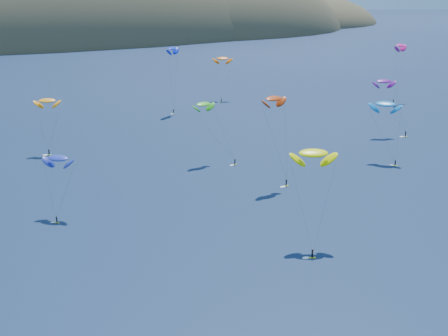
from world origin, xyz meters
TOP-DOWN VIEW (x-y plane):
  - island at (39.40, 562.36)m, footprint 730.00×300.00m
  - kitesurfer_1 at (-38.79, 146.80)m, footprint 8.91×7.98m
  - kitesurfer_2 at (-0.94, 51.62)m, footprint 11.10×13.16m
  - kitesurfer_3 at (1.95, 115.86)m, footprint 11.45×11.13m
  - kitesurfer_4 at (19.39, 187.47)m, footprint 8.84×9.13m
  - kitesurfer_5 at (52.84, 94.02)m, footprint 9.69×13.49m
  - kitesurfer_6 at (73.27, 120.00)m, footprint 10.27×11.44m
  - kitesurfer_8 at (118.92, 165.52)m, footprint 12.12×9.93m
  - kitesurfer_9 at (10.32, 88.25)m, footprint 8.69×7.47m
  - kitesurfer_10 at (-46.66, 90.21)m, footprint 8.28×10.74m
  - kitesurfer_11 at (49.74, 203.82)m, footprint 9.98×12.24m

SIDE VIEW (x-z plane):
  - island at x=39.40m, z-range -115.74..94.26m
  - kitesurfer_10 at x=-46.66m, z-range 5.74..21.64m
  - kitesurfer_1 at x=-38.79m, z-range 7.16..26.12m
  - kitesurfer_5 at x=52.84m, z-range 7.32..27.27m
  - kitesurfer_3 at x=1.95m, z-range 7.72..27.49m
  - kitesurfer_11 at x=49.74m, z-range 7.98..28.81m
  - kitesurfer_6 at x=73.27m, z-range 8.24..29.48m
  - kitesurfer_2 at x=-0.94m, z-range 8.29..30.26m
  - kitesurfer_9 at x=10.32m, z-range 10.57..36.33m
  - kitesurfer_8 at x=118.92m, z-range 11.05..38.49m
  - kitesurfer_4 at x=19.39m, z-range 11.77..40.10m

